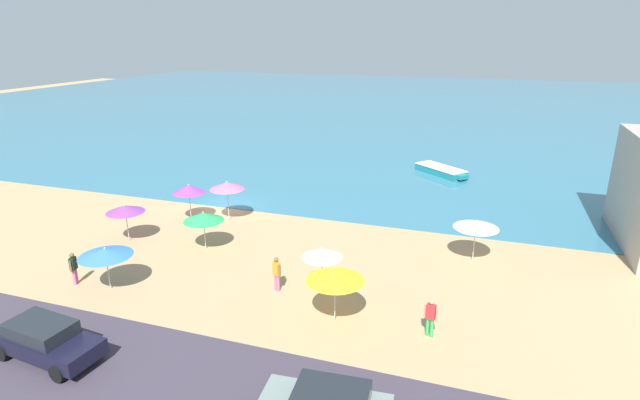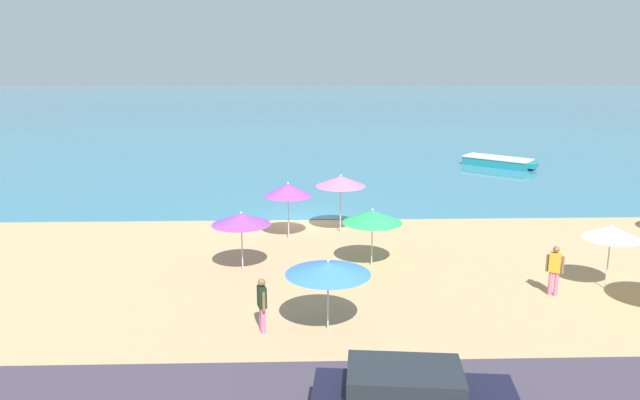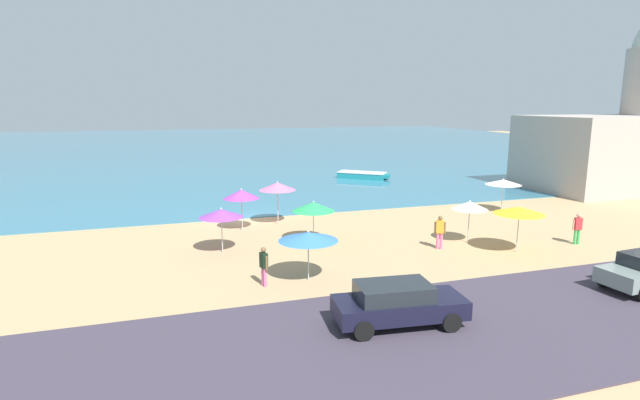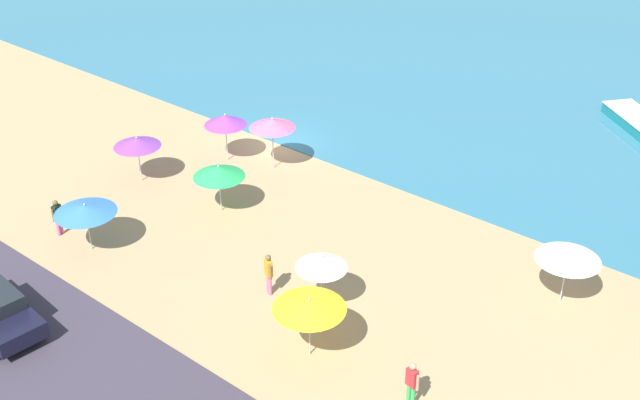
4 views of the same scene
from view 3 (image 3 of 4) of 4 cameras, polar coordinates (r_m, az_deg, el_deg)
name	(u,v)px [view 3 (image 3 of 4)]	position (r m, az deg, el deg)	size (l,w,h in m)	color
ground_plane	(247,219)	(32.17, -8.29, -2.11)	(160.00, 160.00, 0.00)	tan
sea	(192,147)	(86.38, -14.40, 5.92)	(150.00, 110.00, 0.05)	teal
coastal_road	(348,348)	(15.64, 3.20, -16.54)	(80.00, 8.00, 0.06)	#3D3543
beach_umbrella_0	(503,182)	(35.61, 20.21, 1.93)	(2.36, 2.36, 2.29)	#B2B2B7
beach_umbrella_1	(308,236)	(20.51, -1.35, -4.19)	(2.48, 2.48, 2.13)	#B2B2B7
beach_umbrella_2	(519,210)	(26.18, 21.82, -1.11)	(2.45, 2.45, 2.37)	#B2B2B7
beach_umbrella_3	(277,186)	(30.02, -4.89, 1.56)	(2.20, 2.20, 2.63)	#B2B2B7
beach_umbrella_4	(241,194)	(28.85, -8.97, 0.67)	(2.06, 2.06, 2.46)	#B2B2B7
beach_umbrella_5	(313,207)	(26.13, -0.76, -0.77)	(2.26, 2.26, 2.22)	#B2B2B7
beach_umbrella_7	(221,213)	(24.75, -11.23, -1.50)	(2.16, 2.16, 2.25)	#B2B2B7
beach_umbrella_8	(470,205)	(27.16, 16.75, -0.60)	(1.89, 1.89, 2.29)	#B2B2B7
bather_0	(578,227)	(29.17, 27.37, -2.76)	(0.56, 0.29, 1.66)	green
bather_1	(440,230)	(25.84, 13.54, -3.38)	(0.51, 0.37, 1.71)	#EB648D
bather_2	(264,264)	(20.23, -6.44, -7.33)	(0.31, 0.55, 1.63)	#CF6293
parked_car_2	(398,303)	(16.85, 8.88, -11.57)	(4.45, 2.18, 1.45)	black
skiff_nearshore	(363,175)	(48.52, 4.89, 2.85)	(4.71, 4.25, 0.63)	teal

